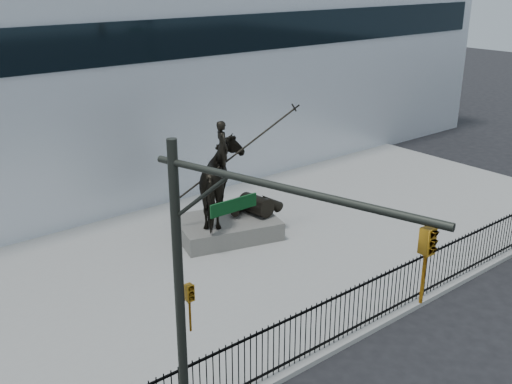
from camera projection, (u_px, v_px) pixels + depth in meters
ground at (409, 346)px, 16.27m from camera, size 120.00×120.00×0.00m
plaza at (249, 254)px, 21.33m from camera, size 30.00×12.00×0.15m
building at (83, 81)px, 29.22m from camera, size 44.00×14.00×9.00m
picket_fence at (376, 298)px, 16.86m from camera, size 22.10×0.10×1.50m
statue_plinth at (227, 227)px, 22.50m from camera, size 4.20×3.41×0.69m
equestrian_statue at (228, 183)px, 21.90m from camera, size 4.53×3.45×3.97m
traffic_signal_left at (217, 311)px, 10.41m from camera, size 1.52×4.84×7.00m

